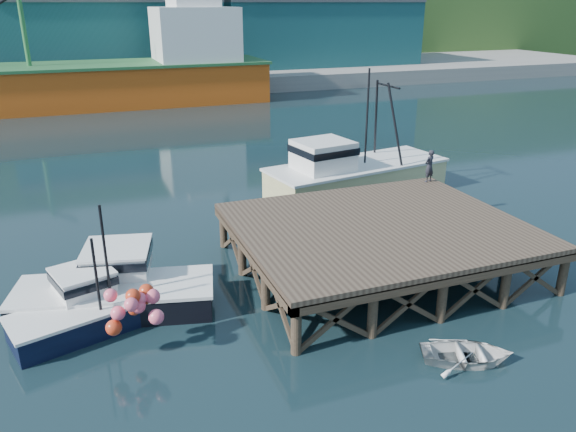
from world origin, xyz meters
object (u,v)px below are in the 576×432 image
boat_black (116,288)px  dinghy (467,354)px  boat_navy (93,306)px  dockworker (429,166)px  trawler (353,170)px

boat_black → dinghy: size_ratio=2.62×
boat_navy → dinghy: bearing=-48.3°
boat_black → dockworker: (16.38, 3.80, 2.14)m
boat_navy → trawler: (15.54, 9.91, 0.81)m
dinghy → trawler: bearing=8.8°
trawler → dockworker: size_ratio=6.85×
boat_navy → boat_black: boat_black is taller
boat_navy → boat_black: size_ratio=0.80×
boat_black → dockworker: size_ratio=4.55×
boat_black → trawler: (14.65, 8.97, 0.71)m
dockworker → boat_black: bearing=-6.8°
boat_black → trawler: size_ratio=0.67×
boat_navy → boat_black: bearing=29.3°
boat_navy → dinghy: (11.21, -6.77, -0.43)m
boat_black → dinghy: bearing=-23.5°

